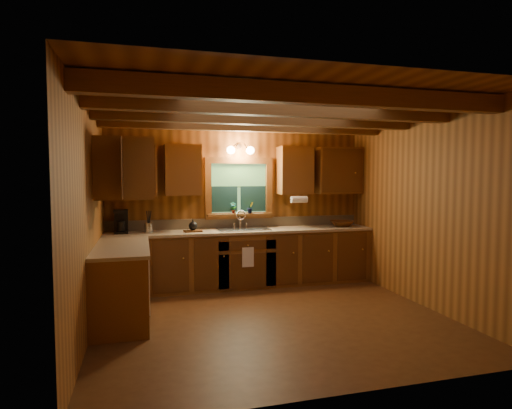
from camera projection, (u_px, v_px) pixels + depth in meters
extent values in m
plane|color=#4B2A12|center=(273.00, 318.00, 5.18)|extent=(4.20, 4.20, 0.00)
plane|color=brown|center=(274.00, 104.00, 5.01)|extent=(4.20, 4.20, 0.00)
plane|color=brown|center=(239.00, 203.00, 6.93)|extent=(4.20, 0.00, 4.20)
plane|color=brown|center=(347.00, 233.00, 3.27)|extent=(4.20, 0.00, 4.20)
plane|color=brown|center=(88.00, 217.00, 4.55)|extent=(0.00, 3.80, 3.80)
plane|color=brown|center=(422.00, 209.00, 5.65)|extent=(0.00, 3.80, 3.80)
cube|color=brown|center=(313.00, 95.00, 3.86)|extent=(4.20, 0.14, 0.18)
cube|color=brown|center=(284.00, 108.00, 4.63)|extent=(4.20, 0.14, 0.18)
cube|color=brown|center=(264.00, 118.00, 5.40)|extent=(4.20, 0.14, 0.18)
cube|color=brown|center=(249.00, 125.00, 6.18)|extent=(4.20, 0.14, 0.18)
cube|color=brown|center=(243.00, 259.00, 6.69)|extent=(4.20, 0.62, 0.86)
cube|color=brown|center=(122.00, 284.00, 5.15)|extent=(0.62, 1.60, 0.86)
cube|color=tan|center=(243.00, 231.00, 6.66)|extent=(4.20, 0.66, 0.04)
cube|color=tan|center=(122.00, 247.00, 5.12)|extent=(0.64, 1.60, 0.04)
cube|color=tan|center=(239.00, 223.00, 6.93)|extent=(4.20, 0.02, 0.16)
cube|color=white|center=(149.00, 278.00, 5.43)|extent=(0.02, 0.60, 0.80)
cube|color=brown|center=(130.00, 170.00, 6.28)|extent=(0.78, 0.34, 0.78)
cube|color=brown|center=(183.00, 170.00, 6.49)|extent=(0.55, 0.34, 0.78)
cube|color=brown|center=(295.00, 171.00, 6.97)|extent=(0.55, 0.34, 0.78)
cube|color=brown|center=(338.00, 171.00, 7.17)|extent=(0.78, 0.34, 0.78)
cube|color=brown|center=(108.00, 168.00, 5.21)|extent=(0.34, 1.10, 0.78)
cube|color=brown|center=(239.00, 161.00, 6.84)|extent=(1.12, 0.08, 0.10)
cube|color=brown|center=(239.00, 216.00, 6.90)|extent=(1.12, 0.08, 0.10)
cube|color=brown|center=(208.00, 188.00, 6.74)|extent=(0.10, 0.08, 0.80)
cube|color=brown|center=(269.00, 188.00, 7.01)|extent=(0.10, 0.08, 0.80)
cube|color=#377431|center=(239.00, 188.00, 6.91)|extent=(0.92, 0.01, 0.80)
cube|color=#112F31|center=(225.00, 199.00, 6.83)|extent=(0.42, 0.02, 0.42)
cube|color=#112F31|center=(253.00, 199.00, 6.96)|extent=(0.42, 0.02, 0.42)
cylinder|color=black|center=(239.00, 187.00, 6.88)|extent=(0.92, 0.01, 0.01)
cube|color=brown|center=(240.00, 215.00, 6.86)|extent=(1.06, 0.14, 0.04)
cylinder|color=black|center=(239.00, 146.00, 6.83)|extent=(0.08, 0.03, 0.08)
cylinder|color=black|center=(234.00, 146.00, 6.74)|extent=(0.09, 0.17, 0.08)
cylinder|color=black|center=(246.00, 146.00, 6.80)|extent=(0.09, 0.17, 0.08)
sphere|color=#FFE0A5|center=(231.00, 150.00, 6.68)|extent=(0.13, 0.13, 0.13)
sphere|color=#FFE0A5|center=(250.00, 150.00, 6.76)|extent=(0.13, 0.13, 0.13)
cylinder|color=white|center=(299.00, 199.00, 6.81)|extent=(0.27, 0.11, 0.11)
cube|color=white|center=(248.00, 257.00, 6.37)|extent=(0.18, 0.01, 0.30)
cube|color=silver|center=(243.00, 229.00, 6.66)|extent=(0.82, 0.48, 0.02)
cube|color=#262628|center=(231.00, 234.00, 6.62)|extent=(0.34, 0.40, 0.14)
cube|color=#262628|center=(254.00, 233.00, 6.72)|extent=(0.34, 0.40, 0.14)
cylinder|color=silver|center=(240.00, 222.00, 6.83)|extent=(0.04, 0.04, 0.22)
torus|color=silver|center=(241.00, 215.00, 6.77)|extent=(0.16, 0.02, 0.16)
cube|color=black|center=(121.00, 232.00, 6.24)|extent=(0.20, 0.24, 0.03)
cube|color=black|center=(121.00, 220.00, 6.31)|extent=(0.20, 0.09, 0.33)
cube|color=black|center=(121.00, 211.00, 6.20)|extent=(0.20, 0.22, 0.04)
cylinder|color=black|center=(121.00, 226.00, 6.20)|extent=(0.12, 0.12, 0.14)
cylinder|color=silver|center=(148.00, 228.00, 6.30)|extent=(0.12, 0.12, 0.15)
cylinder|color=black|center=(147.00, 218.00, 6.28)|extent=(0.03, 0.04, 0.21)
cylinder|color=black|center=(148.00, 218.00, 6.29)|extent=(0.01, 0.01, 0.21)
cylinder|color=black|center=(149.00, 218.00, 6.31)|extent=(0.03, 0.04, 0.21)
cylinder|color=black|center=(150.00, 218.00, 6.32)|extent=(0.04, 0.06, 0.21)
cube|color=#502B11|center=(193.00, 231.00, 6.40)|extent=(0.28, 0.21, 0.02)
sphere|color=black|center=(193.00, 226.00, 6.40)|extent=(0.13, 0.13, 0.13)
cylinder|color=black|center=(193.00, 220.00, 6.39)|extent=(0.02, 0.02, 0.04)
imported|color=#48230C|center=(342.00, 224.00, 7.08)|extent=(0.49, 0.49, 0.10)
imported|color=#502B11|center=(233.00, 208.00, 6.82)|extent=(0.10, 0.07, 0.19)
imported|color=#502B11|center=(250.00, 208.00, 6.86)|extent=(0.13, 0.12, 0.19)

